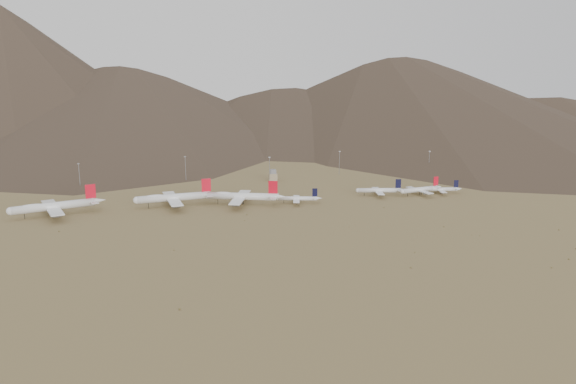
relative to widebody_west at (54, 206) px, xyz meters
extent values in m
plane|color=#A38854|center=(160.25, -20.69, -7.52)|extent=(3000.00, 3000.00, 0.00)
cylinder|color=white|center=(-0.30, -0.10, -0.08)|extent=(59.92, 25.71, 6.32)
sphere|color=white|center=(-29.24, -9.97, -0.08)|extent=(6.19, 6.19, 6.19)
cone|color=white|center=(32.12, 10.95, 0.39)|extent=(12.25, 8.93, 5.69)
cube|color=white|center=(-1.45, -0.50, -1.03)|extent=(27.35, 56.21, 0.79)
cube|color=white|center=(27.49, 9.37, 0.55)|extent=(12.08, 21.94, 0.38)
cube|color=red|center=(26.33, 8.97, 8.68)|extent=(7.71, 3.10, 11.21)
cylinder|color=black|center=(-20.55, -7.01, -5.38)|extent=(0.41, 0.41, 4.28)
cylinder|color=black|center=(0.35, 1.79, -5.38)|extent=(0.51, 0.51, 4.28)
cylinder|color=black|center=(1.37, -1.20, -5.38)|extent=(0.51, 0.51, 4.28)
ellipsoid|color=white|center=(-15.34, -5.23, 1.66)|extent=(20.05, 10.80, 3.79)
cylinder|color=slate|center=(-5.07, 10.12, -2.59)|extent=(6.71, 4.66, 2.84)
cylinder|color=slate|center=(2.16, -11.11, -2.59)|extent=(6.71, 4.66, 2.84)
cylinder|color=slate|center=(-8.33, 19.67, -2.59)|extent=(6.71, 4.66, 2.84)
cylinder|color=slate|center=(5.42, -20.66, -2.59)|extent=(6.71, 4.66, 2.84)
cylinder|color=white|center=(91.48, 12.88, -0.24)|extent=(60.13, 14.84, 6.19)
sphere|color=white|center=(61.87, 8.52, -0.24)|extent=(6.06, 6.06, 6.06)
cone|color=white|center=(124.65, 17.76, 0.23)|extent=(11.47, 7.08, 5.57)
cube|color=white|center=(90.30, 12.70, -1.16)|extent=(17.47, 55.69, 0.77)
cube|color=white|center=(119.91, 17.07, 0.38)|extent=(8.37, 21.42, 0.37)
cube|color=red|center=(118.73, 16.89, 8.34)|extent=(7.78, 1.68, 10.98)
cylinder|color=black|center=(70.76, 9.82, -5.42)|extent=(0.40, 0.40, 4.19)
cylinder|color=black|center=(92.44, 14.58, -5.42)|extent=(0.50, 0.50, 4.19)
cylinder|color=black|center=(92.89, 11.52, -5.42)|extent=(0.50, 0.50, 4.19)
ellipsoid|color=white|center=(76.09, 10.61, 1.46)|extent=(19.63, 7.38, 3.71)
cylinder|color=slate|center=(88.70, 23.56, -2.70)|extent=(6.33, 3.63, 2.78)
cylinder|color=slate|center=(91.90, 1.85, -2.70)|extent=(6.33, 3.63, 2.78)
cylinder|color=slate|center=(87.26, 33.33, -2.70)|extent=(6.33, 3.63, 2.78)
cylinder|color=slate|center=(93.34, -7.93, -2.70)|extent=(6.33, 3.63, 2.78)
cylinder|color=white|center=(147.36, 6.90, -0.42)|extent=(57.53, 22.86, 6.03)
sphere|color=white|center=(119.48, 15.45, -0.42)|extent=(5.91, 5.91, 5.91)
cone|color=white|center=(178.59, -2.67, 0.03)|extent=(11.63, 8.26, 5.42)
cube|color=white|center=(146.25, 7.24, -1.33)|extent=(24.59, 53.85, 0.75)
cube|color=white|center=(174.13, -1.30, 0.18)|extent=(10.97, 20.96, 0.36)
cube|color=red|center=(173.02, -0.96, 7.94)|extent=(7.41, 2.74, 10.69)
cylinder|color=black|center=(127.84, 12.89, -5.48)|extent=(0.39, 0.39, 4.08)
cylinder|color=black|center=(148.92, 8.00, -5.48)|extent=(0.49, 0.49, 4.08)
cylinder|color=black|center=(148.04, 5.12, -5.48)|extent=(0.49, 0.49, 4.08)
ellipsoid|color=white|center=(132.86, 11.35, 1.23)|extent=(19.17, 9.79, 3.62)
cylinder|color=slate|center=(149.38, 17.47, -2.82)|extent=(6.37, 4.30, 2.71)
cylinder|color=slate|center=(143.11, -2.98, -2.82)|extent=(6.37, 4.30, 2.71)
cylinder|color=slate|center=(152.20, 26.67, -2.82)|extent=(6.37, 4.30, 2.71)
cylinder|color=slate|center=(140.29, -12.18, -2.82)|extent=(6.37, 4.30, 2.71)
cylinder|color=white|center=(194.32, 1.98, -3.33)|extent=(32.59, 10.39, 3.54)
sphere|color=white|center=(178.40, 5.45, -3.33)|extent=(3.47, 3.47, 3.47)
cone|color=white|center=(212.15, -1.90, -3.07)|extent=(6.41, 4.36, 3.18)
cube|color=white|center=(193.69, 2.12, -3.86)|extent=(11.04, 28.40, 0.44)
cube|color=white|center=(209.60, -1.35, -2.98)|extent=(5.12, 10.99, 0.21)
cube|color=black|center=(208.97, -1.21, 1.93)|extent=(4.21, 1.21, 6.98)
cylinder|color=black|center=(183.18, 4.41, -6.31)|extent=(0.37, 0.37, 2.42)
cylinder|color=black|center=(195.15, 2.71, -6.31)|extent=(0.47, 0.47, 2.42)
cylinder|color=black|center=(194.77, 0.98, -6.31)|extent=(0.47, 0.47, 2.42)
cylinder|color=slate|center=(195.35, 9.76, -4.74)|extent=(3.52, 2.25, 1.59)
cylinder|color=slate|center=(192.02, -5.52, -4.74)|extent=(3.52, 2.25, 1.59)
cylinder|color=white|center=(272.77, 15.94, -2.67)|extent=(37.87, 10.27, 4.09)
sphere|color=white|center=(254.18, 19.05, -2.67)|extent=(4.01, 4.01, 4.01)
cone|color=white|center=(293.60, 12.45, -2.36)|extent=(7.30, 4.76, 3.68)
cube|color=white|center=(272.03, 16.06, -3.29)|extent=(11.29, 32.87, 0.51)
cube|color=white|center=(290.62, 12.95, -2.26)|extent=(5.38, 12.67, 0.25)
cube|color=black|center=(289.88, 13.07, 3.42)|extent=(4.90, 1.17, 8.08)
cylinder|color=black|center=(259.76, 18.12, -6.12)|extent=(0.43, 0.43, 2.80)
cylinder|color=black|center=(273.69, 16.82, -6.12)|extent=(0.54, 0.54, 2.80)
cylinder|color=black|center=(273.35, 14.80, -6.12)|extent=(0.54, 0.54, 2.80)
cylinder|color=slate|center=(273.52, 24.99, -4.30)|extent=(4.02, 2.44, 1.84)
cylinder|color=slate|center=(270.53, 7.14, -4.30)|extent=(4.02, 2.44, 1.84)
cylinder|color=white|center=(310.42, 11.54, -2.56)|extent=(38.47, 13.21, 4.19)
sphere|color=white|center=(291.68, 6.97, -2.56)|extent=(4.10, 4.10, 4.10)
cone|color=white|center=(331.40, 16.66, -2.25)|extent=(7.64, 5.31, 3.77)
cube|color=white|center=(309.67, 11.36, -3.19)|extent=(13.83, 33.59, 0.52)
cube|color=white|center=(328.40, 15.93, -2.14)|extent=(6.35, 13.03, 0.25)
cube|color=red|center=(327.66, 15.75, 3.67)|extent=(4.96, 1.55, 8.27)
cylinder|color=black|center=(297.30, 8.34, -6.09)|extent=(0.44, 0.44, 2.87)
cylinder|color=black|center=(310.92, 12.74, -6.09)|extent=(0.55, 0.55, 2.87)
cylinder|color=black|center=(311.41, 10.71, -6.09)|extent=(0.55, 0.55, 2.87)
cylinder|color=slate|center=(307.47, 20.35, -4.22)|extent=(4.19, 2.74, 1.88)
cylinder|color=slate|center=(311.86, 2.37, -4.22)|extent=(4.19, 2.74, 1.88)
cylinder|color=white|center=(331.34, 12.92, -3.55)|extent=(31.06, 7.81, 3.35)
sphere|color=white|center=(316.05, 15.17, -3.55)|extent=(3.29, 3.29, 3.29)
cone|color=white|center=(348.45, 10.41, -3.30)|extent=(5.94, 3.79, 3.02)
cube|color=white|center=(330.73, 13.01, -4.05)|extent=(8.74, 26.92, 0.42)
cube|color=white|center=(346.01, 10.77, -3.21)|extent=(4.21, 10.36, 0.20)
cube|color=black|center=(345.40, 10.86, 1.44)|extent=(4.02, 0.88, 6.62)
cylinder|color=black|center=(320.64, 14.49, -6.37)|extent=(0.35, 0.35, 2.30)
cylinder|color=black|center=(332.07, 13.66, -6.37)|extent=(0.44, 0.44, 2.30)
cylinder|color=black|center=(331.83, 12.00, -6.37)|extent=(0.44, 0.44, 2.30)
cylinder|color=slate|center=(331.80, 20.35, -4.88)|extent=(3.28, 1.94, 1.51)
cylinder|color=slate|center=(329.65, 5.68, -4.88)|extent=(3.28, 1.94, 1.51)
cube|color=tan|center=(190.25, 99.31, -3.52)|extent=(8.00, 8.00, 8.00)
cube|color=slate|center=(190.25, 99.31, 2.48)|extent=(6.00, 6.00, 4.00)
cylinder|color=gray|center=(5.05, 92.44, 4.98)|extent=(0.50, 0.50, 25.00)
cube|color=gray|center=(5.05, 92.44, 17.78)|extent=(2.00, 0.60, 0.80)
cylinder|color=gray|center=(103.50, 116.74, 4.98)|extent=(0.50, 0.50, 25.00)
cube|color=gray|center=(103.50, 116.74, 17.78)|extent=(2.00, 0.60, 0.80)
cylinder|color=gray|center=(186.28, 95.58, 4.98)|extent=(0.50, 0.50, 25.00)
cube|color=gray|center=(186.28, 95.58, 17.78)|extent=(2.00, 0.60, 0.80)
cylinder|color=gray|center=(266.46, 120.49, 4.98)|extent=(0.50, 0.50, 25.00)
cube|color=gray|center=(266.46, 120.49, 17.78)|extent=(2.00, 0.60, 0.80)
cylinder|color=gray|center=(360.89, 101.29, 4.98)|extent=(0.50, 0.50, 25.00)
cube|color=gray|center=(360.89, 101.29, 17.78)|extent=(2.00, 0.60, 0.80)
ellipsoid|color=olive|center=(215.62, -77.15, -7.27)|extent=(0.60, 0.60, 0.50)
ellipsoid|color=olive|center=(200.44, -16.41, -7.35)|extent=(0.67, 0.67, 0.34)
ellipsoid|color=olive|center=(35.14, -18.99, -7.34)|extent=(0.52, 0.52, 0.35)
ellipsoid|color=olive|center=(91.10, -106.16, -7.20)|extent=(0.77, 0.77, 0.63)
ellipsoid|color=olive|center=(147.28, -28.99, -7.13)|extent=(1.05, 1.05, 0.79)
ellipsoid|color=olive|center=(342.40, -153.96, -7.05)|extent=(1.06, 1.06, 0.94)
ellipsoid|color=olive|center=(359.83, -113.79, -7.20)|extent=(0.92, 0.92, 0.64)
ellipsoid|color=olive|center=(11.66, -47.92, -7.09)|extent=(1.01, 1.01, 0.86)
ellipsoid|color=olive|center=(265.95, -65.72, -7.37)|extent=(0.52, 0.52, 0.31)
ellipsoid|color=olive|center=(304.78, -181.53, -7.17)|extent=(1.00, 1.00, 0.70)
ellipsoid|color=olive|center=(283.17, -90.36, -7.25)|extent=(1.03, 1.03, 0.54)
ellipsoid|color=olive|center=(297.17, -115.80, -7.31)|extent=(0.78, 0.78, 0.42)
ellipsoid|color=olive|center=(324.35, -170.49, -7.12)|extent=(1.04, 1.04, 0.80)
ellipsoid|color=olive|center=(93.55, -197.16, -7.05)|extent=(1.05, 1.05, 0.94)
ellipsoid|color=olive|center=(238.58, -140.54, -7.25)|extent=(0.79, 0.79, 0.55)
ellipsoid|color=olive|center=(225.19, -165.40, -7.17)|extent=(0.85, 0.85, 0.70)
ellipsoid|color=olive|center=(292.78, -112.87, -7.30)|extent=(0.56, 0.56, 0.43)
ellipsoid|color=olive|center=(143.48, -44.79, -7.25)|extent=(0.71, 0.71, 0.54)
ellipsoid|color=olive|center=(261.41, -27.14, -7.19)|extent=(0.86, 0.86, 0.66)
ellipsoid|color=olive|center=(273.24, -48.48, -7.36)|extent=(0.58, 0.58, 0.33)
camera|label=1|loc=(95.29, -451.67, 105.92)|focal=35.00mm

